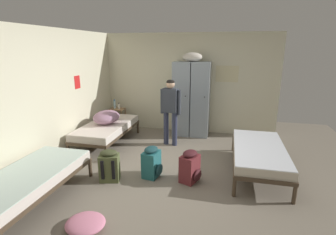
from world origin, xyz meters
name	(u,v)px	position (x,y,z in m)	size (l,w,h in m)	color
ground_plane	(165,171)	(0.00, 0.00, 0.00)	(7.80, 7.80, 0.00)	gray
room_backdrop	(128,90)	(-1.15, 1.19, 1.27)	(4.50, 4.94, 2.55)	beige
locker_bank	(191,98)	(0.15, 2.16, 0.97)	(0.90, 0.55, 2.07)	#8C99A3
shelf_unit	(118,116)	(-1.89, 2.17, 0.35)	(0.38, 0.30, 0.57)	#99704C
bed_left_front	(29,179)	(-1.64, -1.41, 0.38)	(0.90, 1.90, 0.49)	#473828
bed_right	(259,152)	(1.64, 0.36, 0.38)	(0.90, 1.90, 0.49)	#473828
bed_left_rear	(107,128)	(-1.64, 1.02, 0.38)	(0.90, 1.90, 0.49)	#473828
bedding_heap	(107,117)	(-1.66, 1.07, 0.64)	(0.56, 0.73, 0.29)	gray
person_traveler	(170,106)	(-0.20, 1.32, 0.91)	(0.47, 0.23, 1.51)	#2D334C
water_bottle	(115,104)	(-1.97, 2.19, 0.68)	(0.06, 0.06, 0.24)	#B2DBEA
lotion_bottle	(119,106)	(-1.82, 2.13, 0.65)	(0.05, 0.05, 0.17)	white
backpack_olive	(110,166)	(-0.83, -0.53, 0.26)	(0.37, 0.39, 0.55)	#566038
backpack_teal	(152,163)	(-0.17, -0.25, 0.26)	(0.37, 0.35, 0.55)	#23666B
backpack_maroon	(190,167)	(0.50, -0.26, 0.26)	(0.40, 0.39, 0.55)	maroon
clothes_pile_pink	(85,223)	(-0.59, -1.73, 0.07)	(0.50, 0.47, 0.14)	pink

